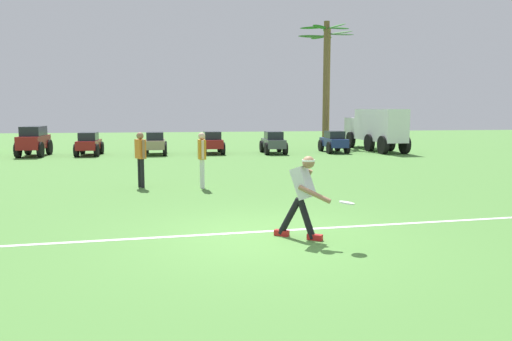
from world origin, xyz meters
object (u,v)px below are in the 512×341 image
Objects in this scene: parked_car_slot_f at (334,141)px; box_truck at (375,127)px; palm_tree_left_of_centre at (327,76)px; parked_car_slot_e at (273,142)px; parked_car_slot_d at (212,142)px; frisbee_in_flight at (347,203)px; frisbee_thrower at (303,192)px; parked_car_slot_c at (155,143)px; palm_tree_far_left at (326,76)px; parked_car_slot_a at (34,140)px; teammate_near_sideline at (202,155)px; parked_car_slot_b at (89,144)px; teammate_midfield at (141,154)px.

box_truck is (2.58, 0.93, 0.67)m from parked_car_slot_f.
palm_tree_left_of_centre is (-0.92, 5.97, 3.05)m from box_truck.
parked_car_slot_d is at bearing 172.29° from parked_car_slot_e.
parked_car_slot_f is (3.17, 0.14, 0.00)m from parked_car_slot_e.
palm_tree_left_of_centre is at bearing 40.15° from parked_car_slot_d.
box_truck reaches higher than frisbee_in_flight.
box_truck is (7.74, 17.98, 0.50)m from frisbee_in_flight.
frisbee_thrower is 5.24× the size of frisbee_in_flight.
frisbee_thrower is at bearing -98.91° from parked_car_slot_e.
palm_tree_left_of_centre reaches higher than parked_car_slot_c.
palm_tree_far_left is 1.01× the size of palm_tree_left_of_centre.
parked_car_slot_f is at bearing -0.73° from parked_car_slot_a.
box_truck is at bearing 3.98° from parked_car_slot_c.
palm_tree_left_of_centre is at bearing 98.74° from box_truck.
teammate_near_sideline is 19.90m from palm_tree_left_of_centre.
parked_car_slot_a is 16.55m from palm_tree_far_left.
parked_car_slot_d is at bearing -175.71° from box_truck.
frisbee_thrower is at bearing -75.90° from teammate_near_sideline.
palm_tree_far_left is (-1.63, 3.88, 2.95)m from box_truck.
parked_car_slot_e is at bearing 69.12° from teammate_near_sideline.
parked_car_slot_d is 10.93m from palm_tree_left_of_centre.
parked_car_slot_b and parked_car_slot_c have the same top height.
box_truck reaches higher than parked_car_slot_a.
parked_car_slot_a is at bearing -177.52° from box_truck.
frisbee_thrower reaches higher than parked_car_slot_f.
palm_tree_left_of_centre is at bearing 25.91° from parked_car_slot_b.
palm_tree_far_left is at bearing 32.42° from parked_car_slot_d.
parked_car_slot_c is 2.77m from parked_car_slot_d.
parked_car_slot_a reaches higher than parked_car_slot_d.
parked_car_slot_d is 0.37× the size of box_truck.
parked_car_slot_a is 0.40× the size of box_truck.
teammate_midfield is at bearing -119.55° from parked_car_slot_e.
parked_car_slot_a is 17.17m from box_truck.
teammate_near_sideline is at bearing -130.17° from box_truck.
parked_car_slot_b is at bearing -154.09° from palm_tree_left_of_centre.
parked_car_slot_e is (8.91, -0.36, 0.00)m from parked_car_slot_b.
teammate_near_sideline is 0.21× the size of palm_tree_far_left.
parked_car_slot_f is at bearing -1.04° from parked_car_slot_b.
palm_tree_left_of_centre is (16.23, 6.71, 3.54)m from parked_car_slot_a.
parked_car_slot_b is at bearing -179.51° from parked_car_slot_d.
frisbee_thrower is 6.95m from teammate_midfield.
palm_tree_far_left is (6.67, 21.19, 3.38)m from frisbee_thrower.
parked_car_slot_b is 0.30× the size of palm_tree_left_of_centre.
parked_car_slot_a is at bearing 118.10° from frisbee_thrower.
frisbee_in_flight is at bearing -105.91° from palm_tree_left_of_centre.
parked_car_slot_c is at bearing 177.38° from parked_car_slot_e.
parked_car_slot_b is at bearing 107.10° from teammate_midfield.
parked_car_slot_a is 17.92m from palm_tree_left_of_centre.
palm_tree_left_of_centre is at bearing 72.41° from frisbee_thrower.
frisbee_thrower is at bearing -115.60° from box_truck.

